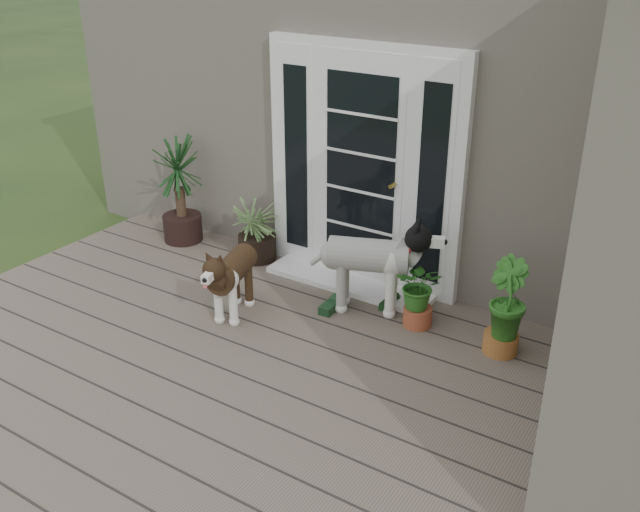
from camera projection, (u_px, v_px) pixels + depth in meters
The scene contains 14 objects.
deck at pixel (227, 412), 4.93m from camera, with size 6.20×4.60×0.12m, color #6B5B4C.
house_main at pixel (476, 88), 7.52m from camera, with size 7.40×4.00×3.10m, color #665E54.
door_unit at pixel (363, 168), 6.22m from camera, with size 1.90×0.14×2.15m, color white.
door_step at pixel (349, 283), 6.51m from camera, with size 1.60×0.40×0.05m, color white.
brindle_dog at pixel (233, 281), 5.92m from camera, with size 0.32×0.74×0.62m, color #402917, non-canonical shape.
white_dog at pixel (368, 270), 5.95m from camera, with size 0.39×0.91×0.76m, color silver, non-canonical shape.
spider_plant at pixel (257, 227), 6.90m from camera, with size 0.62×0.62×0.67m, color #83935A, non-canonical shape.
yucca at pixel (180, 191), 7.21m from camera, with size 0.76×0.76×1.09m, color black, non-canonical shape.
herb_a at pixel (419, 299), 5.78m from camera, with size 0.38×0.38×0.48m, color #20611B.
herb_b at pixel (503, 320), 5.40m from camera, with size 0.38×0.38×0.57m, color #195A1E.
herb_c at pixel (631, 330), 5.21m from camera, with size 0.40×0.40×0.63m, color #1A5117.
sapling at pixel (616, 329), 4.41m from camera, with size 0.43×0.43×1.47m, color #1F641C, non-canonical shape.
clog_left at pixel (331, 305), 6.09m from camera, with size 0.15×0.31×0.09m, color #15361A, non-canonical shape.
clog_right at pixel (390, 302), 6.15m from camera, with size 0.13×0.28×0.08m, color black, non-canonical shape.
Camera 1 is at (2.70, -2.60, 3.16)m, focal length 39.83 mm.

